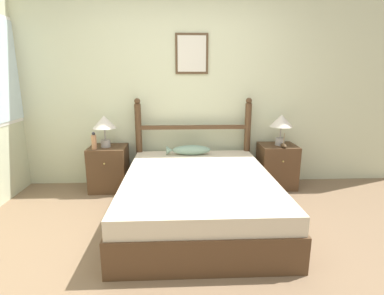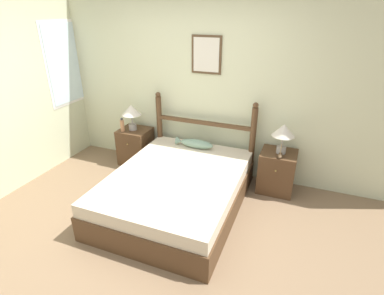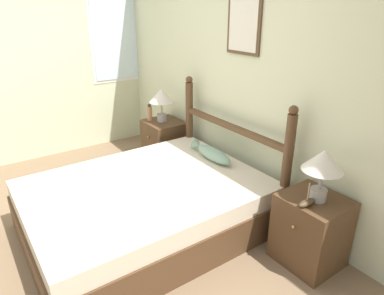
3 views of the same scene
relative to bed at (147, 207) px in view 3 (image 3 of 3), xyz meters
name	(u,v)px [view 3 (image 3 of 3)]	position (x,y,z in m)	size (l,w,h in m)	color
ground_plane	(78,242)	(-0.17, -0.60, -0.24)	(16.00, 16.00, 0.00)	#7A6047
wall_back	(234,75)	(-0.17, 1.13, 1.04)	(6.40, 0.08, 2.55)	beige
wall_left	(11,62)	(-2.30, -0.56, 1.05)	(0.08, 6.40, 2.55)	beige
bed	(147,207)	(0.00, 0.00, 0.00)	(1.55, 2.04, 0.48)	#4C331E
headboard	(230,143)	(0.00, 0.98, 0.40)	(1.55, 0.08, 1.19)	#4C331E
nightstand_left	(164,143)	(-1.12, 0.86, 0.05)	(0.47, 0.46, 0.58)	#4C331E
nightstand_right	(311,230)	(1.12, 0.86, 0.05)	(0.47, 0.46, 0.58)	#4C331E
table_lamp_left	(161,98)	(-1.14, 0.84, 0.65)	(0.30, 0.30, 0.41)	gray
table_lamp_right	(323,163)	(1.14, 0.85, 0.65)	(0.30, 0.30, 0.41)	gray
bottle	(150,113)	(-1.25, 0.73, 0.44)	(0.06, 0.06, 0.22)	tan
model_boat	(307,202)	(1.14, 0.72, 0.37)	(0.06, 0.17, 0.18)	#4C3823
fish_pillow	(212,153)	(-0.07, 0.79, 0.30)	(0.57, 0.14, 0.13)	gray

